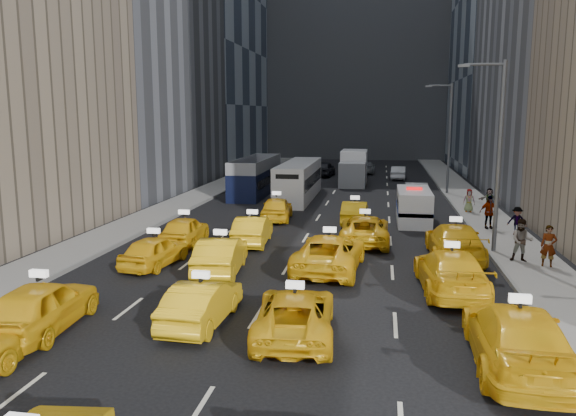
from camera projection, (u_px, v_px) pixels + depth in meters
name	position (u px, v px, depth m)	size (l,w,h in m)	color
ground	(242.00, 340.00, 16.56)	(160.00, 160.00, 0.00)	black
sidewalk_west	(188.00, 200.00, 42.56)	(3.00, 90.00, 0.15)	gray
sidewalk_east	(476.00, 208.00, 39.15)	(3.00, 90.00, 0.15)	gray
curb_west	(206.00, 201.00, 42.32)	(0.15, 90.00, 0.18)	slate
curb_east	(454.00, 207.00, 39.38)	(0.15, 90.00, 0.18)	slate
building_backdrop	(359.00, 22.00, 83.23)	(30.00, 12.00, 40.00)	slate
streetlight_near	(497.00, 150.00, 25.91)	(2.15, 0.22, 9.00)	#595B60
streetlight_far	(448.00, 134.00, 45.36)	(2.15, 0.22, 9.00)	#595B60
taxi_4	(41.00, 306.00, 17.10)	(1.91, 4.75, 1.62)	yellow
taxi_5	(202.00, 303.00, 17.74)	(1.48, 4.24, 1.40)	yellow
taxi_6	(295.00, 314.00, 16.78)	(2.28, 4.93, 1.37)	yellow
taxi_7	(517.00, 337.00, 14.66)	(2.34, 5.75, 1.67)	yellow
taxi_8	(154.00, 251.00, 24.42)	(1.62, 4.03, 1.37)	yellow
taxi_9	(221.00, 255.00, 23.38)	(1.62, 4.66, 1.54)	yellow
taxi_10	(329.00, 253.00, 23.75)	(2.59, 5.63, 1.56)	yellow
taxi_11	(451.00, 271.00, 20.88)	(2.25, 5.54, 1.61)	yellow
taxi_12	(185.00, 230.00, 28.57)	(1.72, 4.26, 1.45)	yellow
taxi_13	(253.00, 230.00, 28.60)	(1.55, 4.43, 1.46)	yellow
taxi_14	(365.00, 230.00, 28.73)	(2.42, 5.25, 1.46)	yellow
taxi_15	(455.00, 242.00, 25.60)	(2.31, 5.69, 1.65)	yellow
taxi_16	(277.00, 208.00, 34.98)	(1.76, 4.39, 1.49)	yellow
taxi_17	(355.00, 212.00, 33.90)	(1.46, 4.18, 1.38)	yellow
nypd_van	(414.00, 207.00, 34.16)	(2.59, 5.29, 2.18)	silver
double_decker	(256.00, 177.00, 46.08)	(3.48, 10.40, 2.97)	black
city_bus	(299.00, 181.00, 43.74)	(3.03, 11.14, 2.84)	silver
box_truck	(354.00, 168.00, 52.51)	(2.91, 7.05, 3.14)	white
misc_car_0	(416.00, 192.00, 41.95)	(1.60, 4.60, 1.51)	#A4A7AB
misc_car_1	(270.00, 174.00, 55.83)	(2.25, 4.87, 1.35)	black
misc_car_2	(366.00, 167.00, 62.14)	(1.88, 4.63, 1.34)	slate
misc_car_3	(324.00, 169.00, 59.36)	(1.91, 4.74, 1.62)	black
misc_car_4	(398.00, 173.00, 56.73)	(1.41, 4.03, 1.33)	#B4B8BC
pedestrian_0	(549.00, 246.00, 23.84)	(0.65, 0.43, 1.78)	gray
pedestrian_1	(522.00, 240.00, 24.62)	(0.92, 0.51, 1.90)	gray
pedestrian_2	(517.00, 221.00, 30.06)	(0.99, 0.41, 1.53)	gray
pedestrian_3	(489.00, 212.00, 31.68)	(1.10, 0.50, 1.88)	gray
pedestrian_4	(469.00, 200.00, 37.10)	(0.75, 0.41, 1.53)	gray
pedestrian_5	(489.00, 200.00, 37.31)	(1.44, 0.41, 1.55)	gray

